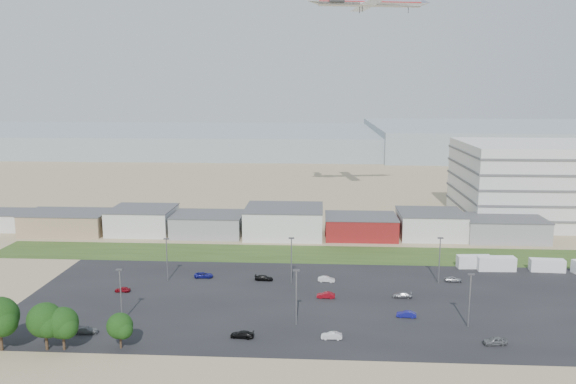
# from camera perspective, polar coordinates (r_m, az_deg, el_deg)

# --- Properties ---
(ground) EXTENTS (700.00, 700.00, 0.00)m
(ground) POSITION_cam_1_polar(r_m,az_deg,el_deg) (96.30, 0.44, -15.25)
(ground) COLOR #978560
(ground) RESTS_ON ground
(parking_lot) EXTENTS (120.00, 50.00, 0.01)m
(parking_lot) POSITION_cam_1_polar(r_m,az_deg,el_deg) (114.55, 3.50, -10.96)
(parking_lot) COLOR black
(parking_lot) RESTS_ON ground
(grass_strip) EXTENTS (160.00, 16.00, 0.02)m
(grass_strip) POSITION_cam_1_polar(r_m,az_deg,el_deg) (144.89, 1.49, -6.32)
(grass_strip) COLOR #2E471A
(grass_strip) RESTS_ON ground
(hills_backdrop) EXTENTS (700.00, 200.00, 9.00)m
(hills_backdrop) POSITION_cam_1_polar(r_m,az_deg,el_deg) (404.99, 8.42, 5.01)
(hills_backdrop) COLOR gray
(hills_backdrop) RESTS_ON ground
(building_row) EXTENTS (170.00, 20.00, 8.00)m
(building_row) POSITION_cam_1_polar(r_m,az_deg,el_deg) (163.55, -4.25, -2.96)
(building_row) COLOR silver
(building_row) RESTS_ON ground
(box_trailer_a) EXTENTS (8.03, 3.07, 2.95)m
(box_trailer_a) POSITION_cam_1_polar(r_m,az_deg,el_deg) (140.91, 18.36, -6.73)
(box_trailer_a) COLOR silver
(box_trailer_a) RESTS_ON ground
(box_trailer_b) EXTENTS (8.74, 3.02, 3.24)m
(box_trailer_b) POSITION_cam_1_polar(r_m,az_deg,el_deg) (140.60, 20.39, -6.83)
(box_trailer_b) COLOR silver
(box_trailer_b) RESTS_ON ground
(box_trailer_c) EXTENTS (7.84, 2.84, 2.89)m
(box_trailer_c) POSITION_cam_1_polar(r_m,az_deg,el_deg) (144.44, 24.82, -6.77)
(box_trailer_c) COLOR silver
(box_trailer_c) RESTS_ON ground
(tree_mid) EXTENTS (6.01, 6.01, 9.01)m
(tree_mid) POSITION_cam_1_polar(r_m,az_deg,el_deg) (100.70, -23.45, -12.17)
(tree_mid) COLOR black
(tree_mid) RESTS_ON ground
(tree_right) EXTENTS (5.43, 5.43, 8.15)m
(tree_right) POSITION_cam_1_polar(r_m,az_deg,el_deg) (99.80, -21.92, -12.53)
(tree_right) COLOR black
(tree_right) RESTS_ON ground
(tree_near) EXTENTS (4.53, 4.53, 6.80)m
(tree_near) POSITION_cam_1_polar(r_m,az_deg,el_deg) (97.66, -16.71, -13.15)
(tree_near) COLOR black
(tree_near) RESTS_ON ground
(lightpole_front_l) EXTENTS (1.17, 0.49, 9.97)m
(lightpole_front_l) POSITION_cam_1_polar(r_m,az_deg,el_deg) (107.32, -16.62, -10.05)
(lightpole_front_l) COLOR slate
(lightpole_front_l) RESTS_ON ground
(lightpole_front_m) EXTENTS (1.21, 0.51, 10.31)m
(lightpole_front_m) POSITION_cam_1_polar(r_m,az_deg,el_deg) (101.63, 0.85, -10.67)
(lightpole_front_m) COLOR slate
(lightpole_front_m) RESTS_ON ground
(lightpole_front_r) EXTENTS (1.16, 0.48, 9.89)m
(lightpole_front_r) POSITION_cam_1_polar(r_m,az_deg,el_deg) (105.80, 17.96, -10.45)
(lightpole_front_r) COLOR slate
(lightpole_front_r) RESTS_ON ground
(lightpole_back_l) EXTENTS (1.14, 0.47, 9.65)m
(lightpole_back_l) POSITION_cam_1_polar(r_m,az_deg,el_deg) (126.91, -12.19, -6.73)
(lightpole_back_l) COLOR slate
(lightpole_back_l) RESTS_ON ground
(lightpole_back_m) EXTENTS (1.21, 0.50, 10.28)m
(lightpole_back_m) POSITION_cam_1_polar(r_m,az_deg,el_deg) (122.31, 0.35, -6.99)
(lightpole_back_m) COLOR slate
(lightpole_back_m) RESTS_ON ground
(lightpole_back_r) EXTENTS (1.21, 0.50, 10.27)m
(lightpole_back_r) POSITION_cam_1_polar(r_m,az_deg,el_deg) (126.78, 15.13, -6.73)
(lightpole_back_r) COLOR slate
(lightpole_back_r) RESTS_ON ground
(airliner) EXTENTS (45.97, 35.15, 12.33)m
(airliner) POSITION_cam_1_polar(r_m,az_deg,el_deg) (196.34, 8.28, 18.58)
(airliner) COLOR silver
(parked_car_1) EXTENTS (3.72, 1.62, 1.19)m
(parked_car_1) POSITION_cam_1_polar(r_m,az_deg,el_deg) (108.70, 11.93, -12.05)
(parked_car_1) COLOR navy
(parked_car_1) RESTS_ON ground
(parked_car_2) EXTENTS (4.00, 1.98, 1.31)m
(parked_car_2) POSITION_cam_1_polar(r_m,az_deg,el_deg) (101.97, 20.27, -14.01)
(parked_car_2) COLOR #595B5E
(parked_car_2) RESTS_ON ground
(parked_car_3) EXTENTS (4.21, 2.07, 1.18)m
(parked_car_3) POSITION_cam_1_polar(r_m,az_deg,el_deg) (98.79, -4.69, -14.22)
(parked_car_3) COLOR black
(parked_car_3) RESTS_ON ground
(parked_car_5) EXTENTS (3.18, 1.29, 1.08)m
(parked_car_5) POSITION_cam_1_polar(r_m,az_deg,el_deg) (123.73, -16.46, -9.47)
(parked_car_5) COLOR maroon
(parked_car_5) RESTS_ON ground
(parked_car_6) EXTENTS (4.09, 1.79, 1.17)m
(parked_car_6) POSITION_cam_1_polar(r_m,az_deg,el_deg) (125.69, -2.47, -8.70)
(parked_car_6) COLOR black
(parked_car_6) RESTS_ON ground
(parked_car_7) EXTENTS (3.75, 1.43, 1.22)m
(parked_car_7) POSITION_cam_1_polar(r_m,az_deg,el_deg) (115.73, 3.87, -10.42)
(parked_car_7) COLOR maroon
(parked_car_7) RESTS_ON ground
(parked_car_8) EXTENTS (3.66, 1.67, 1.22)m
(parked_car_8) POSITION_cam_1_polar(r_m,az_deg,el_deg) (129.82, 16.45, -8.49)
(parked_car_8) COLOR #A5A5AA
(parked_car_8) RESTS_ON ground
(parked_car_9) EXTENTS (4.30, 2.15, 1.17)m
(parked_car_9) POSITION_cam_1_polar(r_m,az_deg,el_deg) (128.73, -8.56, -8.34)
(parked_car_9) COLOR navy
(parked_car_9) RESTS_ON ground
(parked_car_10) EXTENTS (4.11, 1.96, 1.16)m
(parked_car_10) POSITION_cam_1_polar(r_m,az_deg,el_deg) (105.94, -19.79, -13.08)
(parked_car_10) COLOR #595B5E
(parked_car_10) RESTS_ON ground
(parked_car_11) EXTENTS (3.82, 1.75, 1.21)m
(parked_car_11) POSITION_cam_1_polar(r_m,az_deg,el_deg) (124.93, 3.93, -8.83)
(parked_car_11) COLOR silver
(parked_car_11) RESTS_ON ground
(parked_car_12) EXTENTS (3.95, 1.69, 1.14)m
(parked_car_12) POSITION_cam_1_polar(r_m,az_deg,el_deg) (117.96, 11.52, -10.22)
(parked_car_12) COLOR #A5A5AA
(parked_car_12) RESTS_ON ground
(parked_car_13) EXTENTS (3.60, 1.31, 1.18)m
(parked_car_13) POSITION_cam_1_polar(r_m,az_deg,el_deg) (98.32, 4.44, -14.34)
(parked_car_13) COLOR silver
(parked_car_13) RESTS_ON ground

